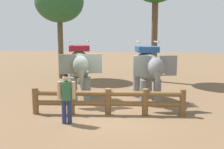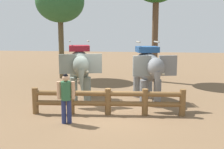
# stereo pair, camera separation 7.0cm
# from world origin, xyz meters

# --- Properties ---
(ground_plane) EXTENTS (60.00, 60.00, 0.00)m
(ground_plane) POSITION_xyz_m (0.00, 0.00, 0.00)
(ground_plane) COLOR brown
(log_fence) EXTENTS (6.02, 0.69, 1.05)m
(log_fence) POSITION_xyz_m (0.00, -0.24, 0.60)
(log_fence) COLOR brown
(log_fence) RESTS_ON ground
(elephant_near_left) EXTENTS (2.20, 3.35, 2.80)m
(elephant_near_left) POSITION_xyz_m (-1.71, 2.17, 1.57)
(elephant_near_left) COLOR slate
(elephant_near_left) RESTS_ON ground
(elephant_center) EXTENTS (2.10, 3.33, 2.79)m
(elephant_center) POSITION_xyz_m (1.54, 1.97, 1.57)
(elephant_center) COLOR slate
(elephant_center) RESTS_ON ground
(tourist_woman_in_black) EXTENTS (0.62, 0.42, 1.80)m
(tourist_woman_in_black) POSITION_xyz_m (-1.32, -1.43, 1.04)
(tourist_woman_in_black) COLOR navy
(tourist_woman_in_black) RESTS_ON ground
(tree_far_left) EXTENTS (3.20, 3.20, 6.48)m
(tree_far_left) POSITION_xyz_m (-4.28, 7.49, 5.06)
(tree_far_left) COLOR brown
(tree_far_left) RESTS_ON ground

